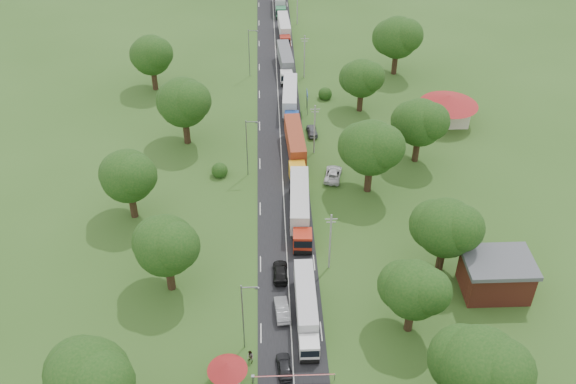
{
  "coord_description": "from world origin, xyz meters",
  "views": [
    {
      "loc": [
        -2.37,
        -69.22,
        59.04
      ],
      "look_at": [
        0.56,
        6.02,
        3.0
      ],
      "focal_mm": 40.0,
      "sensor_mm": 36.0,
      "label": 1
    }
  ],
  "objects_px": {
    "truck_0": "(306,307)",
    "car_lane_mid": "(282,309)",
    "car_lane_front": "(284,366)",
    "boom_barrier": "(282,377)",
    "guard_booth": "(227,371)",
    "info_sign": "(307,97)"
  },
  "relations": [
    {
      "from": "boom_barrier",
      "to": "truck_0",
      "type": "xyz_separation_m",
      "value": [
        3.26,
        9.19,
        1.11
      ]
    },
    {
      "from": "boom_barrier",
      "to": "car_lane_mid",
      "type": "bearing_deg",
      "value": 87.95
    },
    {
      "from": "truck_0",
      "to": "car_lane_mid",
      "type": "relative_size",
      "value": 2.97
    },
    {
      "from": "info_sign",
      "to": "car_lane_mid",
      "type": "relative_size",
      "value": 0.89
    },
    {
      "from": "guard_booth",
      "to": "info_sign",
      "type": "xyz_separation_m",
      "value": [
        12.4,
        60.0,
        0.84
      ]
    },
    {
      "from": "info_sign",
      "to": "car_lane_mid",
      "type": "height_order",
      "value": "info_sign"
    },
    {
      "from": "boom_barrier",
      "to": "car_lane_mid",
      "type": "relative_size",
      "value": 2.01
    },
    {
      "from": "boom_barrier",
      "to": "truck_0",
      "type": "relative_size",
      "value": 0.68
    },
    {
      "from": "boom_barrier",
      "to": "car_lane_front",
      "type": "bearing_deg",
      "value": 76.59
    },
    {
      "from": "boom_barrier",
      "to": "guard_booth",
      "type": "xyz_separation_m",
      "value": [
        -5.84,
        -0.0,
        1.27
      ]
    },
    {
      "from": "guard_booth",
      "to": "car_lane_mid",
      "type": "distance_m",
      "value": 11.86
    },
    {
      "from": "info_sign",
      "to": "truck_0",
      "type": "xyz_separation_m",
      "value": [
        -3.3,
        -50.81,
        -1.0
      ]
    },
    {
      "from": "info_sign",
      "to": "car_lane_front",
      "type": "relative_size",
      "value": 1.02
    },
    {
      "from": "guard_booth",
      "to": "info_sign",
      "type": "distance_m",
      "value": 61.27
    },
    {
      "from": "car_lane_front",
      "to": "car_lane_mid",
      "type": "distance_m",
      "value": 8.51
    },
    {
      "from": "car_lane_front",
      "to": "info_sign",
      "type": "bearing_deg",
      "value": -101.34
    },
    {
      "from": "truck_0",
      "to": "car_lane_mid",
      "type": "distance_m",
      "value": 3.26
    },
    {
      "from": "guard_booth",
      "to": "info_sign",
      "type": "relative_size",
      "value": 1.07
    },
    {
      "from": "boom_barrier",
      "to": "info_sign",
      "type": "bearing_deg",
      "value": 83.76
    },
    {
      "from": "car_lane_front",
      "to": "boom_barrier",
      "type": "bearing_deg",
      "value": 71.31
    },
    {
      "from": "truck_0",
      "to": "car_lane_front",
      "type": "distance_m",
      "value": 8.32
    },
    {
      "from": "boom_barrier",
      "to": "info_sign",
      "type": "xyz_separation_m",
      "value": [
        6.56,
        60.0,
        2.11
      ]
    }
  ]
}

